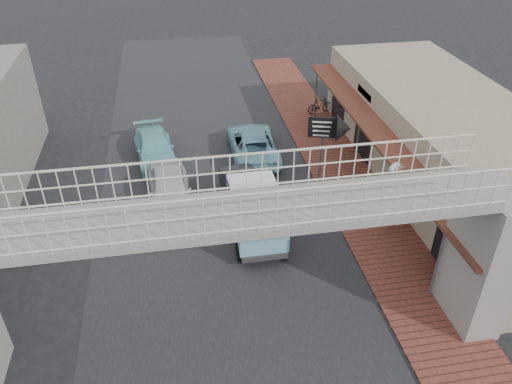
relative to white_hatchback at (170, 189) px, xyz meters
name	(u,v)px	position (x,y,z in m)	size (l,w,h in m)	color
ground	(224,263)	(1.83, -4.39, -0.76)	(120.00, 120.00, 0.00)	black
road_strip	(224,263)	(1.83, -4.39, -0.76)	(10.00, 60.00, 0.01)	black
sidewalk	(359,201)	(8.33, -1.39, -0.71)	(3.00, 40.00, 0.10)	brown
shophouse_row	(450,144)	(12.80, -0.39, 1.24)	(7.20, 18.00, 4.00)	gray
footbridge	(237,271)	(1.83, -8.39, 2.41)	(16.40, 2.40, 6.34)	gray
white_hatchback	(170,189)	(0.00, 0.00, 0.00)	(1.81, 4.49, 1.53)	silver
dark_sedan	(245,193)	(3.25, -0.76, -0.08)	(1.45, 4.14, 1.37)	black
angkot_curb	(252,143)	(4.33, 3.77, -0.07)	(2.32, 5.03, 1.40)	#669FB2
angkot_far	(155,149)	(-0.64, 4.13, -0.10)	(1.86, 4.57, 1.33)	#78C8D1
angkot_van	(256,208)	(3.33, -2.87, 0.56)	(1.97, 4.27, 2.09)	black
motorcycle_near	(337,198)	(7.13, -1.70, -0.18)	(0.64, 1.84, 0.97)	black
motorcycle_far	(320,105)	(9.21, 8.10, -0.18)	(0.46, 1.63, 0.98)	black
street_clock	(397,175)	(8.82, -3.45, 1.85)	(0.78, 0.69, 3.03)	#59595B
arrow_sign	(341,129)	(7.82, 0.45, 2.04)	(2.02, 1.34, 3.35)	#59595B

